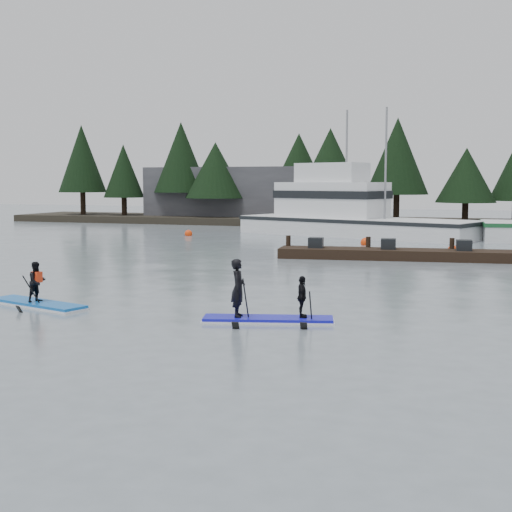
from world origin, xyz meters
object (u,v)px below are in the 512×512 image
(fishing_boat_large, at_px, (350,225))
(paddleboard_solo, at_px, (37,293))
(floating_dock, at_px, (431,255))
(paddleboard_duo, at_px, (265,302))

(fishing_boat_large, height_order, paddleboard_solo, fishing_boat_large)
(floating_dock, height_order, paddleboard_solo, paddleboard_solo)
(fishing_boat_large, distance_m, floating_dock, 15.58)
(fishing_boat_large, height_order, paddleboard_duo, fishing_boat_large)
(paddleboard_solo, relative_size, paddleboard_duo, 1.02)
(floating_dock, xyz_separation_m, paddleboard_solo, (-9.99, -16.70, 0.14))
(paddleboard_solo, bearing_deg, paddleboard_duo, 16.03)
(fishing_boat_large, xyz_separation_m, paddleboard_duo, (3.98, -30.77, -0.21))
(fishing_boat_large, distance_m, paddleboard_solo, 30.89)
(fishing_boat_large, bearing_deg, floating_dock, -44.40)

